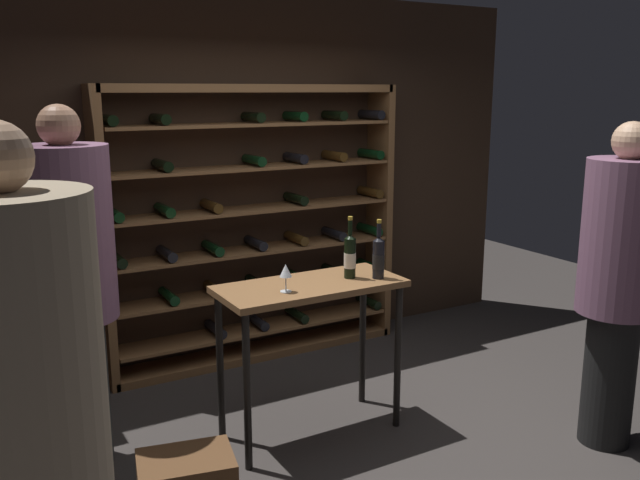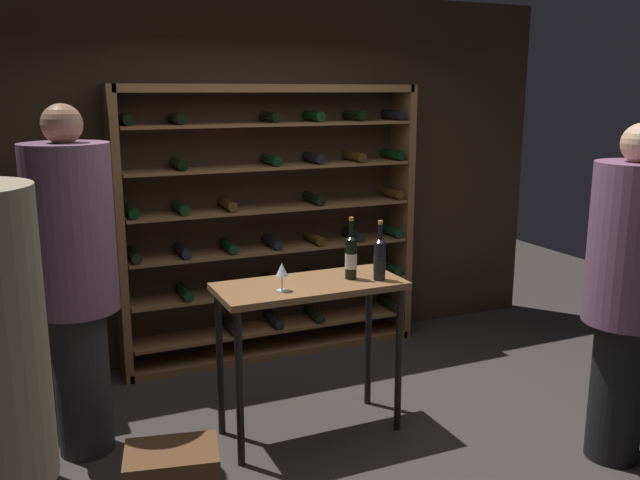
% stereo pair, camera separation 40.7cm
% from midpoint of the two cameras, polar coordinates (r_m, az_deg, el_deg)
% --- Properties ---
extents(ground_plane, '(9.62, 9.62, 0.00)m').
position_cam_midpoint_polar(ground_plane, '(4.33, 0.03, -16.79)').
color(ground_plane, '#383330').
extents(back_wall, '(5.37, 0.10, 2.87)m').
position_cam_midpoint_polar(back_wall, '(5.46, -9.49, 5.12)').
color(back_wall, '#3D2B1E').
rests_on(back_wall, ground).
extents(wine_rack, '(2.42, 0.32, 2.16)m').
position_cam_midpoint_polar(wine_rack, '(5.37, -7.46, 1.21)').
color(wine_rack, brown).
rests_on(wine_rack, ground).
extents(tasting_table, '(1.14, 0.50, 0.98)m').
position_cam_midpoint_polar(tasting_table, '(4.14, -3.63, -5.52)').
color(tasting_table, brown).
rests_on(tasting_table, ground).
extents(person_bystander_dark_jacket, '(0.46, 0.46, 1.95)m').
position_cam_midpoint_polar(person_bystander_dark_jacket, '(4.24, 21.39, -2.64)').
color(person_bystander_dark_jacket, black).
rests_on(person_bystander_dark_jacket, ground).
extents(person_host_in_suit, '(0.49, 0.50, 2.05)m').
position_cam_midpoint_polar(person_host_in_suit, '(4.02, -22.99, -2.75)').
color(person_host_in_suit, '#2B2B2B').
rests_on(person_host_in_suit, ground).
extents(person_guest_plum_blouse, '(0.50, 0.51, 2.04)m').
position_cam_midpoint_polar(person_guest_plum_blouse, '(2.36, -28.48, -13.89)').
color(person_guest_plum_blouse, black).
rests_on(person_guest_plum_blouse, ground).
extents(wine_bottle_amber_reserve, '(0.07, 0.07, 0.39)m').
position_cam_midpoint_polar(wine_bottle_amber_reserve, '(4.17, -0.25, -1.38)').
color(wine_bottle_amber_reserve, black).
rests_on(wine_bottle_amber_reserve, tasting_table).
extents(wine_bottle_gold_foil, '(0.08, 0.08, 0.37)m').
position_cam_midpoint_polar(wine_bottle_gold_foil, '(4.16, 2.17, -1.49)').
color(wine_bottle_gold_foil, black).
rests_on(wine_bottle_gold_foil, tasting_table).
extents(wine_glass_stemmed_center, '(0.07, 0.07, 0.17)m').
position_cam_midpoint_polar(wine_glass_stemmed_center, '(3.90, -5.89, -2.73)').
color(wine_glass_stemmed_center, silver).
rests_on(wine_glass_stemmed_center, tasting_table).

